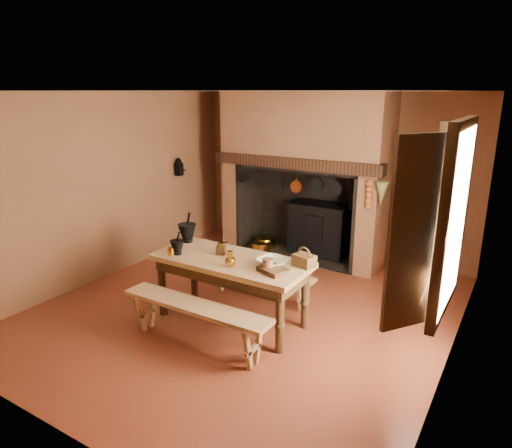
{
  "coord_description": "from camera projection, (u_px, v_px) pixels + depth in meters",
  "views": [
    {
      "loc": [
        2.99,
        -4.65,
        2.8
      ],
      "look_at": [
        -0.03,
        0.3,
        1.1
      ],
      "focal_mm": 32.0,
      "sensor_mm": 36.0,
      "label": 1
    }
  ],
  "objects": [
    {
      "name": "wall_coffee_mill",
      "position": [
        179.0,
        166.0,
        8.14
      ],
      "size": [
        0.23,
        0.16,
        0.31
      ],
      "color": "black",
      "rests_on": "wall_left"
    },
    {
      "name": "bench_front",
      "position": [
        195.0,
        315.0,
        5.09
      ],
      "size": [
        1.87,
        0.33,
        0.53
      ],
      "color": "tan",
      "rests_on": "floor"
    },
    {
      "name": "herb_bunch",
      "position": [
        381.0,
        193.0,
        6.58
      ],
      "size": [
        0.2,
        0.2,
        0.35
      ],
      "primitive_type": "cone",
      "rotation": [
        3.14,
        0.0,
        0.0
      ],
      "color": "brown",
      "rests_on": "chimney_breast"
    },
    {
      "name": "work_table",
      "position": [
        231.0,
        269.0,
        5.59
      ],
      "size": [
        1.93,
        0.86,
        0.84
      ],
      "color": "tan",
      "rests_on": "floor"
    },
    {
      "name": "brass_mug_b",
      "position": [
        230.0,
        254.0,
        5.58
      ],
      "size": [
        0.09,
        0.09,
        0.08
      ],
      "primitive_type": "cylinder",
      "rotation": [
        0.0,
        0.0,
        0.43
      ],
      "color": "gold",
      "rests_on": "work_table"
    },
    {
      "name": "coffee_grinder",
      "position": [
        221.0,
        249.0,
        5.69
      ],
      "size": [
        0.17,
        0.15,
        0.17
      ],
      "rotation": [
        0.0,
        0.0,
        0.37
      ],
      "color": "#342310",
      "rests_on": "work_table"
    },
    {
      "name": "back_wall",
      "position": [
        331.0,
        174.0,
        7.95
      ],
      "size": [
        5.0,
        0.02,
        2.8
      ],
      "primitive_type": "cube",
      "color": "brown",
      "rests_on": "floor"
    },
    {
      "name": "mortar_small",
      "position": [
        177.0,
        247.0,
        5.67
      ],
      "size": [
        0.18,
        0.18,
        0.31
      ],
      "rotation": [
        0.0,
        0.0,
        0.19
      ],
      "color": "black",
      "rests_on": "work_table"
    },
    {
      "name": "stoneware_crock",
      "position": [
        268.0,
        265.0,
        5.13
      ],
      "size": [
        0.13,
        0.13,
        0.15
      ],
      "primitive_type": "cylinder",
      "rotation": [
        0.0,
        0.0,
        0.08
      ],
      "color": "#573120",
      "rests_on": "work_table"
    },
    {
      "name": "wall_front",
      "position": [
        50.0,
        283.0,
        3.44
      ],
      "size": [
        5.0,
        0.02,
        2.8
      ],
      "primitive_type": "cube",
      "color": "brown",
      "rests_on": "floor"
    },
    {
      "name": "chimney_breast",
      "position": [
        305.0,
        152.0,
        7.62
      ],
      "size": [
        2.95,
        0.96,
        2.8
      ],
      "color": "brown",
      "rests_on": "floor"
    },
    {
      "name": "iron_range",
      "position": [
        320.0,
        229.0,
        7.98
      ],
      "size": [
        1.12,
        0.55,
        1.6
      ],
      "color": "black",
      "rests_on": "floor"
    },
    {
      "name": "bench_back",
      "position": [
        261.0,
        277.0,
        6.28
      ],
      "size": [
        1.56,
        0.27,
        0.44
      ],
      "color": "tan",
      "rests_on": "floor"
    },
    {
      "name": "brass_cup",
      "position": [
        230.0,
        262.0,
        5.29
      ],
      "size": [
        0.16,
        0.16,
        0.1
      ],
      "primitive_type": "imported",
      "rotation": [
        0.0,
        0.0,
        0.34
      ],
      "color": "gold",
      "rests_on": "work_table"
    },
    {
      "name": "mortar_large",
      "position": [
        187.0,
        232.0,
        6.13
      ],
      "size": [
        0.25,
        0.25,
        0.42
      ],
      "rotation": [
        0.0,
        0.0,
        -0.31
      ],
      "color": "black",
      "rests_on": "work_table"
    },
    {
      "name": "ceiling",
      "position": [
        245.0,
        91.0,
        5.3
      ],
      "size": [
        5.5,
        5.5,
        0.0
      ],
      "primitive_type": "plane",
      "rotation": [
        3.14,
        0.0,
        0.0
      ],
      "color": "silver",
      "rests_on": "back_wall"
    },
    {
      "name": "wooden_tray",
      "position": [
        273.0,
        270.0,
        5.12
      ],
      "size": [
        0.39,
        0.34,
        0.06
      ],
      "primitive_type": "cube",
      "rotation": [
        0.0,
        0.0,
        -0.35
      ],
      "color": "#342310",
      "rests_on": "work_table"
    },
    {
      "name": "brass_mug_a",
      "position": [
        171.0,
        251.0,
        5.66
      ],
      "size": [
        0.09,
        0.09,
        0.1
      ],
      "primitive_type": "cylinder",
      "rotation": [
        0.0,
        0.0,
        0.04
      ],
      "color": "gold",
      "rests_on": "work_table"
    },
    {
      "name": "wall_left",
      "position": [
        108.0,
        186.0,
        6.95
      ],
      "size": [
        0.02,
        5.5,
        2.8
      ],
      "primitive_type": "cube",
      "color": "brown",
      "rests_on": "floor"
    },
    {
      "name": "mixing_bowl",
      "position": [
        273.0,
        262.0,
        5.31
      ],
      "size": [
        0.43,
        0.43,
        0.09
      ],
      "primitive_type": "imported",
      "rotation": [
        0.0,
        0.0,
        -0.25
      ],
      "color": "#B7B58D",
      "rests_on": "work_table"
    },
    {
      "name": "onion_string",
      "position": [
        369.0,
        195.0,
        6.68
      ],
      "size": [
        0.12,
        0.1,
        0.46
      ],
      "primitive_type": null,
      "color": "#B66121",
      "rests_on": "chimney_breast"
    },
    {
      "name": "floor",
      "position": [
        247.0,
        309.0,
        6.09
      ],
      "size": [
        5.5,
        5.5,
        0.0
      ],
      "primitive_type": "plane",
      "color": "maroon",
      "rests_on": "ground"
    },
    {
      "name": "wall_right",
      "position": [
        461.0,
        240.0,
        4.45
      ],
      "size": [
        0.02,
        5.5,
        2.8
      ],
      "primitive_type": "cube",
      "color": "brown",
      "rests_on": "floor"
    },
    {
      "name": "wicker_basket",
      "position": [
        304.0,
        260.0,
        5.29
      ],
      "size": [
        0.28,
        0.23,
        0.24
      ],
      "rotation": [
        0.0,
        0.0,
        -0.26
      ],
      "color": "#442E14",
      "rests_on": "work_table"
    },
    {
      "name": "window",
      "position": [
        441.0,
        218.0,
        4.11
      ],
      "size": [
        0.39,
        1.75,
        1.76
      ],
      "color": "white",
      "rests_on": "wall_right"
    },
    {
      "name": "hanging_pans",
      "position": [
        289.0,
        184.0,
        7.36
      ],
      "size": [
        1.92,
        0.29,
        0.27
      ],
      "color": "black",
      "rests_on": "chimney_breast"
    },
    {
      "name": "glass_jar",
      "position": [
        266.0,
        265.0,
        5.13
      ],
      "size": [
        0.11,
        0.11,
        0.15
      ],
      "primitive_type": "cylinder",
      "rotation": [
        0.0,
        0.0,
        -0.36
      ],
      "color": "beige",
      "rests_on": "work_table"
    },
    {
      "name": "hearth_pans",
      "position": [
        263.0,
        244.0,
        8.41
      ],
      "size": [
        0.51,
        0.62,
        0.2
      ],
      "color": "gold",
      "rests_on": "floor"
    }
  ]
}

